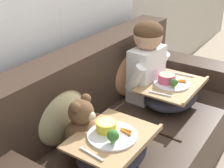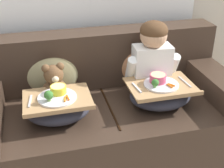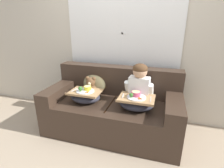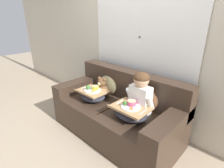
{
  "view_description": "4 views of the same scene",
  "coord_description": "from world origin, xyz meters",
  "px_view_note": "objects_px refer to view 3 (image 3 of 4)",
  "views": [
    {
      "loc": [
        -1.41,
        -0.8,
        1.53
      ],
      "look_at": [
        -0.0,
        0.14,
        0.7
      ],
      "focal_mm": 50.0,
      "sensor_mm": 36.0,
      "label": 1
    },
    {
      "loc": [
        -0.44,
        -1.85,
        1.64
      ],
      "look_at": [
        0.03,
        -0.02,
        0.63
      ],
      "focal_mm": 50.0,
      "sensor_mm": 36.0,
      "label": 2
    },
    {
      "loc": [
        0.66,
        -2.13,
        1.53
      ],
      "look_at": [
        -0.02,
        0.08,
        0.7
      ],
      "focal_mm": 28.0,
      "sensor_mm": 36.0,
      "label": 3
    },
    {
      "loc": [
        1.47,
        -1.61,
        1.67
      ],
      "look_at": [
        -0.02,
        -0.03,
        0.79
      ],
      "focal_mm": 28.0,
      "sensor_mm": 36.0,
      "label": 4
    }
  ],
  "objects_px": {
    "throw_pillow_behind_child": "(141,86)",
    "child_figure": "(139,82)",
    "teddy_bear": "(91,88)",
    "throw_pillow_behind_teddy": "(95,81)",
    "lap_tray_child": "(136,103)",
    "couch": "(113,108)",
    "lap_tray_teddy": "(86,96)"
  },
  "relations": [
    {
      "from": "throw_pillow_behind_child",
      "to": "lap_tray_teddy",
      "type": "bearing_deg",
      "value": -153.73
    },
    {
      "from": "lap_tray_child",
      "to": "teddy_bear",
      "type": "bearing_deg",
      "value": 165.12
    },
    {
      "from": "child_figure",
      "to": "lap_tray_child",
      "type": "xyz_separation_m",
      "value": [
        -0.0,
        -0.19,
        -0.22
      ]
    },
    {
      "from": "couch",
      "to": "throw_pillow_behind_teddy",
      "type": "distance_m",
      "value": 0.52
    },
    {
      "from": "couch",
      "to": "lap_tray_child",
      "type": "distance_m",
      "value": 0.45
    },
    {
      "from": "couch",
      "to": "lap_tray_teddy",
      "type": "height_order",
      "value": "couch"
    },
    {
      "from": "couch",
      "to": "teddy_bear",
      "type": "xyz_separation_m",
      "value": [
        -0.36,
        0.03,
        0.27
      ]
    },
    {
      "from": "throw_pillow_behind_child",
      "to": "lap_tray_teddy",
      "type": "distance_m",
      "value": 0.8
    },
    {
      "from": "throw_pillow_behind_child",
      "to": "teddy_bear",
      "type": "xyz_separation_m",
      "value": [
        -0.71,
        -0.16,
        -0.06
      ]
    },
    {
      "from": "throw_pillow_behind_child",
      "to": "child_figure",
      "type": "height_order",
      "value": "child_figure"
    },
    {
      "from": "throw_pillow_behind_teddy",
      "to": "child_figure",
      "type": "height_order",
      "value": "child_figure"
    },
    {
      "from": "throw_pillow_behind_child",
      "to": "lap_tray_child",
      "type": "xyz_separation_m",
      "value": [
        -0.0,
        -0.35,
        -0.11
      ]
    },
    {
      "from": "throw_pillow_behind_child",
      "to": "lap_tray_teddy",
      "type": "relative_size",
      "value": 0.99
    },
    {
      "from": "child_figure",
      "to": "throw_pillow_behind_child",
      "type": "bearing_deg",
      "value": 89.98
    },
    {
      "from": "child_figure",
      "to": "lap_tray_child",
      "type": "relative_size",
      "value": 1.22
    },
    {
      "from": "teddy_bear",
      "to": "lap_tray_teddy",
      "type": "bearing_deg",
      "value": -90.16
    },
    {
      "from": "throw_pillow_behind_child",
      "to": "teddy_bear",
      "type": "relative_size",
      "value": 1.26
    },
    {
      "from": "lap_tray_teddy",
      "to": "child_figure",
      "type": "bearing_deg",
      "value": 15.11
    },
    {
      "from": "throw_pillow_behind_teddy",
      "to": "lap_tray_child",
      "type": "distance_m",
      "value": 0.8
    },
    {
      "from": "lap_tray_child",
      "to": "lap_tray_teddy",
      "type": "bearing_deg",
      "value": 180.0
    },
    {
      "from": "teddy_bear",
      "to": "lap_tray_child",
      "type": "relative_size",
      "value": 0.74
    },
    {
      "from": "lap_tray_child",
      "to": "throw_pillow_behind_child",
      "type": "bearing_deg",
      "value": 89.87
    },
    {
      "from": "throw_pillow_behind_child",
      "to": "lap_tray_child",
      "type": "height_order",
      "value": "throw_pillow_behind_child"
    },
    {
      "from": "couch",
      "to": "lap_tray_teddy",
      "type": "xyz_separation_m",
      "value": [
        -0.36,
        -0.16,
        0.22
      ]
    },
    {
      "from": "child_figure",
      "to": "teddy_bear",
      "type": "height_order",
      "value": "child_figure"
    },
    {
      "from": "throw_pillow_behind_child",
      "to": "lap_tray_child",
      "type": "distance_m",
      "value": 0.37
    },
    {
      "from": "couch",
      "to": "teddy_bear",
      "type": "bearing_deg",
      "value": 175.08
    },
    {
      "from": "couch",
      "to": "teddy_bear",
      "type": "height_order",
      "value": "couch"
    },
    {
      "from": "throw_pillow_behind_child",
      "to": "throw_pillow_behind_teddy",
      "type": "distance_m",
      "value": 0.71
    },
    {
      "from": "throw_pillow_behind_teddy",
      "to": "child_figure",
      "type": "relative_size",
      "value": 0.75
    },
    {
      "from": "throw_pillow_behind_teddy",
      "to": "throw_pillow_behind_child",
      "type": "bearing_deg",
      "value": 0.0
    },
    {
      "from": "teddy_bear",
      "to": "child_figure",
      "type": "bearing_deg",
      "value": 0.27
    }
  ]
}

